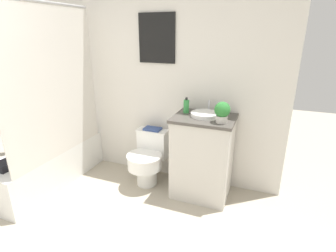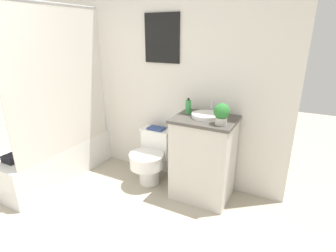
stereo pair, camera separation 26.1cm
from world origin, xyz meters
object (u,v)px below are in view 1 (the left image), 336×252
sink (205,114)px  potted_plant (222,111)px  toilet (148,158)px  soap_bottle (186,106)px  book_on_tank (153,129)px

sink → potted_plant: size_ratio=1.62×
sink → potted_plant: bearing=-34.7°
toilet → sink: 0.88m
soap_bottle → book_on_tank: size_ratio=0.83×
toilet → potted_plant: 1.09m
soap_bottle → book_on_tank: soap_bottle is taller
potted_plant → book_on_tank: size_ratio=1.01×
potted_plant → book_on_tank: (-0.84, 0.25, -0.37)m
toilet → sink: sink is taller
soap_bottle → potted_plant: bearing=-24.2°
potted_plant → book_on_tank: bearing=163.5°
toilet → book_on_tank: size_ratio=3.13×
sink → soap_bottle: soap_bottle is taller
book_on_tank → potted_plant: bearing=-16.5°
potted_plant → toilet: bearing=172.9°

